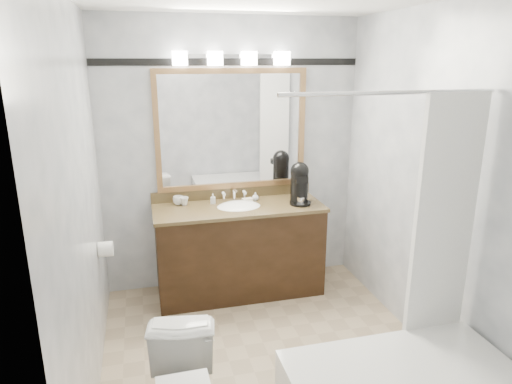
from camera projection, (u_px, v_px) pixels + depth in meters
room at (270, 195)px, 3.05m from camera, size 2.42×2.62×2.52m
vanity at (239, 248)px, 4.23m from camera, size 1.53×0.58×0.97m
mirror at (232, 130)px, 4.18m from camera, size 1.40×0.04×1.10m
vanity_light_bar at (232, 58)px, 3.95m from camera, size 1.02×0.14×0.12m
accent_stripe at (231, 62)px, 4.02m from camera, size 2.40×0.01×0.06m
tp_roll at (106, 249)px, 3.56m from camera, size 0.11×0.12×0.12m
coffee_maker at (300, 182)px, 4.16m from camera, size 0.20×0.25×0.38m
cup_left at (178, 200)px, 4.15m from camera, size 0.12×0.12×0.08m
cup_right at (184, 201)px, 4.13m from camera, size 0.09×0.09×0.07m
soap_bottle_a at (213, 199)px, 4.17m from camera, size 0.05×0.05×0.09m
soap_bottle_b at (255, 196)px, 4.27m from camera, size 0.08×0.08×0.08m
soap_bar at (247, 200)px, 4.24m from camera, size 0.10×0.07×0.03m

